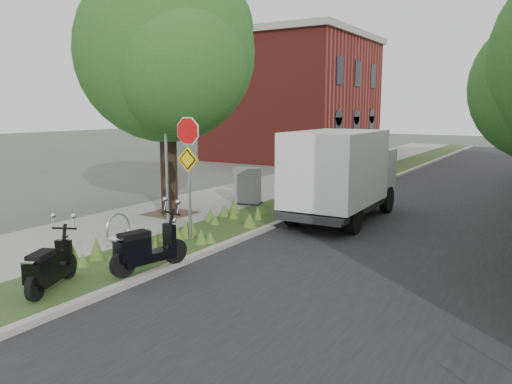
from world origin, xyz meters
TOP-DOWN VIEW (x-y plane):
  - ground at (0.00, 0.00)m, footprint 120.00×120.00m
  - sidewalk_near at (-4.25, 10.00)m, footprint 3.50×60.00m
  - verge at (-1.50, 10.00)m, footprint 2.00×60.00m
  - kerb_near at (-0.50, 10.00)m, footprint 0.20×60.00m
  - road at (3.00, 10.00)m, footprint 7.00×60.00m
  - street_tree_main at (-4.08, 2.86)m, footprint 6.21×5.54m
  - bare_post at (-3.20, 1.80)m, footprint 0.08×0.08m
  - bike_hoop at (-2.70, -0.60)m, footprint 0.06×0.78m
  - sign_assembly at (-1.40, 0.58)m, footprint 0.94×0.08m
  - brick_building at (-9.50, 22.00)m, footprint 9.40×10.40m
  - scooter_near at (-1.29, -3.62)m, footprint 0.83×1.56m
  - scooter_far at (-0.64, -1.89)m, footprint 0.63×1.79m
  - box_truck at (0.78, 5.20)m, footprint 2.22×5.25m
  - utility_cabinet at (-2.80, 5.50)m, footprint 1.08×0.85m

SIDE VIEW (x-z plane):
  - ground at x=0.00m, z-range 0.00..0.00m
  - road at x=3.00m, z-range 0.00..0.01m
  - sidewalk_near at x=-4.25m, z-range 0.00..0.12m
  - verge at x=-1.50m, z-range 0.00..0.12m
  - kerb_near at x=-0.50m, z-range 0.00..0.13m
  - bike_hoop at x=-2.70m, z-range 0.11..0.88m
  - scooter_near at x=-1.29m, z-range 0.11..0.90m
  - scooter_far at x=-0.64m, z-range 0.11..0.97m
  - utility_cabinet at x=-2.80m, z-range 0.09..1.36m
  - box_truck at x=0.78m, z-range 0.36..2.71m
  - bare_post at x=-3.20m, z-range 0.12..4.12m
  - sign_assembly at x=-1.40m, z-range 0.72..3.94m
  - brick_building at x=-9.50m, z-range 0.06..8.36m
  - street_tree_main at x=-4.08m, z-range 0.97..8.63m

